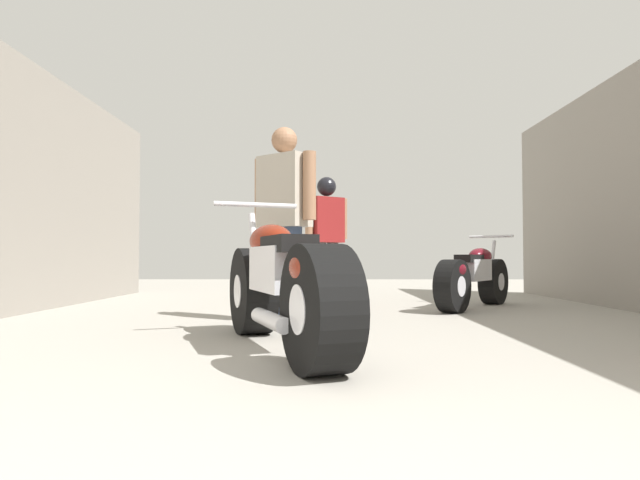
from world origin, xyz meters
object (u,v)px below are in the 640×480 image
(motorcycle_black_naked, at_px, (473,277))
(motorcycle_maroon_cruiser, at_px, (281,285))
(mechanic_with_helmet, at_px, (327,227))
(mechanic_in_blue, at_px, (284,211))

(motorcycle_black_naked, bearing_deg, motorcycle_maroon_cruiser, -125.96)
(motorcycle_maroon_cruiser, xyz_separation_m, mechanic_with_helmet, (0.30, 3.58, 0.57))
(motorcycle_maroon_cruiser, height_order, motorcycle_black_naked, motorcycle_maroon_cruiser)
(motorcycle_black_naked, xyz_separation_m, mechanic_with_helmet, (-1.65, 0.89, 0.62))
(motorcycle_maroon_cruiser, distance_m, motorcycle_black_naked, 3.32)
(mechanic_with_helmet, bearing_deg, motorcycle_black_naked, -28.51)
(motorcycle_maroon_cruiser, height_order, mechanic_with_helmet, mechanic_with_helmet)
(motorcycle_black_naked, xyz_separation_m, mechanic_in_blue, (-2.04, -1.22, 0.64))
(motorcycle_maroon_cruiser, bearing_deg, mechanic_with_helmet, 85.22)
(motorcycle_maroon_cruiser, relative_size, mechanic_with_helmet, 1.26)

